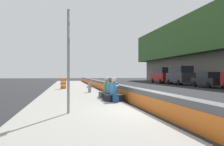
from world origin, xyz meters
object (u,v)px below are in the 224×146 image
Objects in this scene: route_sign_post at (68,53)px; seated_person_rear at (107,91)px; construction_barrel at (63,84)px; parked_car_far at (162,75)px; seated_person_foreground at (114,94)px; parked_car_midline at (180,75)px; fire_hydrant at (90,86)px; parked_car_fourth at (209,80)px; backpack at (115,98)px; seated_person_middle at (111,92)px.

route_sign_post reaches higher than seated_person_rear.
construction_barrel is 21.25m from parked_car_far.
seated_person_foreground is 28.29m from parked_car_far.
seated_person_foreground is 22.86m from parked_car_midline.
fire_hydrant is 0.19× the size of parked_car_fourth.
parked_car_fourth is 0.88× the size of parked_car_midline.
parked_car_fourth is at bearing -46.91° from seated_person_foreground.
route_sign_post reaches higher than construction_barrel.
route_sign_post is at bearing 135.46° from parked_car_fourth.
backpack is (-0.56, 0.05, -0.17)m from seated_person_foreground.
route_sign_post reaches higher than parked_car_midline.
seated_person_rear is (2.08, 0.03, -0.01)m from seated_person_foreground.
parked_car_midline is at bearing -62.55° from construction_barrel.
seated_person_middle is at bearing 151.70° from parked_car_far.
parked_car_fourth is (15.62, -15.37, -1.35)m from route_sign_post.
parked_car_midline is at bearing -34.62° from seated_person_foreground.
fire_hydrant is 0.17× the size of parked_car_far.
parked_car_fourth is 12.90m from parked_car_far.
parked_car_midline reaches higher than seated_person_rear.
backpack is 0.08× the size of parked_car_far.
seated_person_middle is 0.26× the size of parked_car_fourth.
fire_hydrant is at bearing -9.83° from route_sign_post.
backpack is 0.09× the size of parked_car_fourth.
seated_person_rear is 9.00m from construction_barrel.
route_sign_post is 9.69m from fire_hydrant.
seated_person_rear is (-3.96, -0.62, -0.09)m from fire_hydrant.
parked_car_fourth is at bearing -44.54° from route_sign_post.
parked_car_midline is at bearing -179.89° from parked_car_far.
route_sign_post is 3.10× the size of seated_person_middle.
seated_person_foreground is 2.94× the size of backpack.
route_sign_post is 4.09× the size of fire_hydrant.
parked_car_midline reaches higher than seated_person_middle.
backpack is 0.08× the size of parked_car_midline.
parked_car_fourth reaches higher than fire_hydrant.
seated_person_foreground is 11.01m from construction_barrel.
route_sign_post reaches higher than seated_person_middle.
construction_barrel is 0.19× the size of parked_car_far.
parked_car_fourth reaches higher than seated_person_rear.
parked_car_far reaches higher than seated_person_middle.
seated_person_rear is at bearing -0.40° from backpack.
construction_barrel is (9.60, 2.64, 0.12)m from seated_person_middle.
seated_person_middle is 27.31m from parked_car_far.
seated_person_foreground is 0.23× the size of parked_car_far.
parked_car_midline is 1.00× the size of parked_car_far.
parked_car_fourth is (1.55, -15.71, 0.24)m from construction_barrel.
parked_car_midline is (8.10, -15.60, 0.73)m from construction_barrel.
fire_hydrant is 5.05m from construction_barrel.
fire_hydrant reaches higher than backpack.
backpack is (2.82, -2.24, -1.88)m from route_sign_post.
seated_person_rear is 2.87× the size of backpack.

